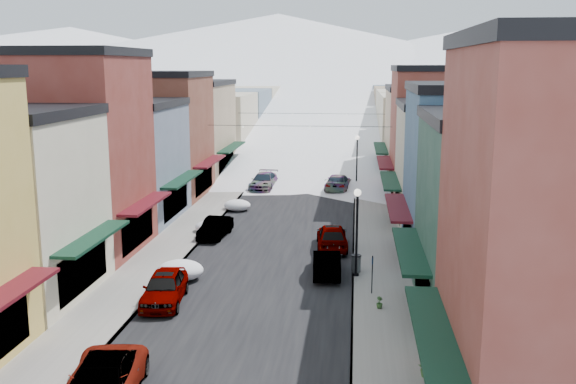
% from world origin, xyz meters
% --- Properties ---
extents(road, '(10.00, 160.00, 0.01)m').
position_xyz_m(road, '(0.00, 60.00, 0.01)').
color(road, black).
rests_on(road, ground).
extents(sidewalk_left, '(3.20, 160.00, 0.15)m').
position_xyz_m(sidewalk_left, '(-6.60, 60.00, 0.07)').
color(sidewalk_left, gray).
rests_on(sidewalk_left, ground).
extents(sidewalk_right, '(3.20, 160.00, 0.15)m').
position_xyz_m(sidewalk_right, '(6.60, 60.00, 0.07)').
color(sidewalk_right, gray).
rests_on(sidewalk_right, ground).
extents(curb_left, '(0.10, 160.00, 0.15)m').
position_xyz_m(curb_left, '(-5.05, 60.00, 0.07)').
color(curb_left, slate).
rests_on(curb_left, ground).
extents(curb_right, '(0.10, 160.00, 0.15)m').
position_xyz_m(curb_right, '(5.05, 60.00, 0.07)').
color(curb_right, slate).
rests_on(curb_right, ground).
extents(bldg_l_brick_near, '(12.30, 8.20, 12.50)m').
position_xyz_m(bldg_l_brick_near, '(-13.69, 20.50, 6.26)').
color(bldg_l_brick_near, maroon).
rests_on(bldg_l_brick_near, ground).
extents(bldg_l_grayblue, '(11.30, 9.20, 9.00)m').
position_xyz_m(bldg_l_grayblue, '(-13.19, 29.00, 4.51)').
color(bldg_l_grayblue, slate).
rests_on(bldg_l_grayblue, ground).
extents(bldg_l_brick_far, '(13.30, 9.20, 11.00)m').
position_xyz_m(bldg_l_brick_far, '(-14.19, 38.00, 5.51)').
color(bldg_l_brick_far, brown).
rests_on(bldg_l_brick_far, ground).
extents(bldg_l_tan, '(11.30, 11.20, 10.00)m').
position_xyz_m(bldg_l_tan, '(-13.19, 48.00, 5.01)').
color(bldg_l_tan, tan).
rests_on(bldg_l_tan, ground).
extents(bldg_r_green, '(11.30, 9.20, 9.50)m').
position_xyz_m(bldg_r_green, '(13.19, 12.00, 4.76)').
color(bldg_r_green, '#1F4234').
rests_on(bldg_r_green, ground).
extents(bldg_r_blue, '(11.30, 9.20, 10.50)m').
position_xyz_m(bldg_r_blue, '(13.19, 21.00, 5.26)').
color(bldg_r_blue, '#335674').
rests_on(bldg_r_blue, ground).
extents(bldg_r_cream, '(12.30, 9.20, 9.00)m').
position_xyz_m(bldg_r_cream, '(13.69, 30.00, 4.51)').
color(bldg_r_cream, '#C0BA9A').
rests_on(bldg_r_cream, ground).
extents(bldg_r_brick_far, '(13.30, 9.20, 11.50)m').
position_xyz_m(bldg_r_brick_far, '(14.19, 39.00, 5.76)').
color(bldg_r_brick_far, maroon).
rests_on(bldg_r_brick_far, ground).
extents(bldg_r_tan, '(11.30, 11.20, 9.50)m').
position_xyz_m(bldg_r_tan, '(13.19, 49.00, 4.76)').
color(bldg_r_tan, tan).
rests_on(bldg_r_tan, ground).
extents(distant_blocks, '(34.00, 55.00, 8.00)m').
position_xyz_m(distant_blocks, '(0.00, 83.00, 4.00)').
color(distant_blocks, gray).
rests_on(distant_blocks, ground).
extents(mountain_ridge, '(670.00, 340.00, 34.00)m').
position_xyz_m(mountain_ridge, '(-19.47, 277.18, 14.36)').
color(mountain_ridge, silver).
rests_on(mountain_ridge, ground).
extents(overhead_cables, '(16.40, 15.04, 0.04)m').
position_xyz_m(overhead_cables, '(0.00, 47.50, 6.20)').
color(overhead_cables, black).
rests_on(overhead_cables, ground).
extents(car_white_suv, '(3.08, 5.52, 1.46)m').
position_xyz_m(car_white_suv, '(-3.50, 3.00, 0.73)').
color(car_white_suv, silver).
rests_on(car_white_suv, ground).
extents(car_silver_sedan, '(2.32, 4.80, 1.58)m').
position_xyz_m(car_silver_sedan, '(-4.13, 12.47, 0.79)').
color(car_silver_sedan, '#989CA0').
rests_on(car_silver_sedan, ground).
extents(car_dark_hatch, '(1.81, 4.21, 1.35)m').
position_xyz_m(car_dark_hatch, '(-4.30, 24.77, 0.67)').
color(car_dark_hatch, black).
rests_on(car_dark_hatch, ground).
extents(car_silver_wagon, '(2.43, 5.36, 1.52)m').
position_xyz_m(car_silver_wagon, '(-3.50, 42.30, 0.76)').
color(car_silver_wagon, '#999DA1').
rests_on(car_silver_wagon, ground).
extents(car_green_sedan, '(1.76, 4.36, 1.41)m').
position_xyz_m(car_green_sedan, '(3.57, 17.58, 0.70)').
color(car_green_sedan, black).
rests_on(car_green_sedan, ground).
extents(car_gray_suv, '(2.26, 4.89, 1.62)m').
position_xyz_m(car_gray_suv, '(3.68, 22.89, 0.81)').
color(car_gray_suv, gray).
rests_on(car_gray_suv, ground).
extents(car_black_sedan, '(2.62, 5.41, 1.52)m').
position_xyz_m(car_black_sedan, '(3.50, 42.33, 0.76)').
color(car_black_sedan, black).
rests_on(car_black_sedan, ground).
extents(car_lane_silver, '(2.09, 4.70, 1.57)m').
position_xyz_m(car_lane_silver, '(-1.70, 51.03, 0.78)').
color(car_lane_silver, '#ADB2B6').
rests_on(car_lane_silver, ground).
extents(car_lane_white, '(3.09, 5.96, 1.61)m').
position_xyz_m(car_lane_white, '(1.88, 61.79, 0.80)').
color(car_lane_white, silver).
rests_on(car_lane_white, ground).
extents(parking_sign, '(0.09, 0.26, 1.97)m').
position_xyz_m(parking_sign, '(6.00, 14.49, 1.30)').
color(parking_sign, black).
rests_on(parking_sign, sidewalk_right).
extents(trash_can, '(0.56, 0.56, 0.96)m').
position_xyz_m(trash_can, '(5.20, 17.92, 0.64)').
color(trash_can, slate).
rests_on(trash_can, sidewalk_right).
extents(streetlamp_near, '(0.40, 0.40, 4.84)m').
position_xyz_m(streetlamp_near, '(5.20, 17.22, 3.20)').
color(streetlamp_near, black).
rests_on(streetlamp_near, sidewalk_right).
extents(streetlamp_far, '(0.41, 0.41, 4.90)m').
position_xyz_m(streetlamp_far, '(5.20, 43.45, 3.24)').
color(streetlamp_far, black).
rests_on(streetlamp_far, sidewalk_right).
extents(planter_near, '(0.68, 0.63, 0.63)m').
position_xyz_m(planter_near, '(7.80, 5.77, 0.47)').
color(planter_near, '#426F32').
rests_on(planter_near, sidewalk_right).
extents(planter_far, '(0.44, 0.44, 0.56)m').
position_xyz_m(planter_far, '(6.32, 12.49, 0.43)').
color(planter_far, '#315727').
rests_on(planter_far, sidewalk_right).
extents(snow_pile_near, '(2.52, 2.75, 1.07)m').
position_xyz_m(snow_pile_near, '(-4.28, 16.06, 0.51)').
color(snow_pile_near, white).
rests_on(snow_pile_near, ground).
extents(snow_pile_mid, '(2.10, 2.49, 0.89)m').
position_xyz_m(snow_pile_mid, '(-4.88, 25.90, 0.43)').
color(snow_pile_mid, white).
rests_on(snow_pile_mid, ground).
extents(snow_pile_far, '(2.14, 2.52, 0.91)m').
position_xyz_m(snow_pile_far, '(-4.28, 33.02, 0.43)').
color(snow_pile_far, white).
rests_on(snow_pile_far, ground).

